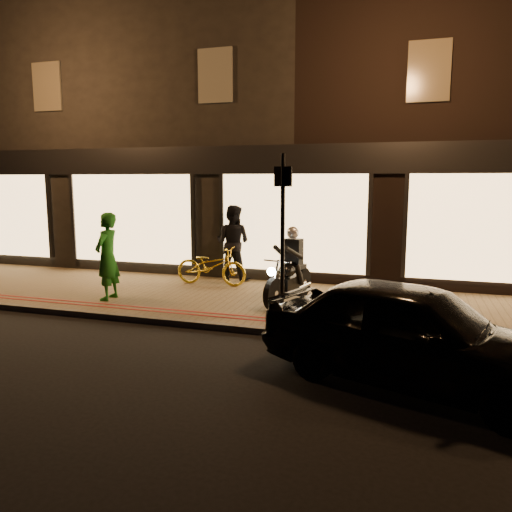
{
  "coord_description": "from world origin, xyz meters",
  "views": [
    {
      "loc": [
        2.8,
        -7.97,
        2.67
      ],
      "look_at": [
        -0.25,
        1.75,
        1.1
      ],
      "focal_mm": 35.0,
      "sensor_mm": 36.0,
      "label": 1
    }
  ],
  "objects_px": {
    "motorcycle": "(290,274)",
    "sign_post": "(283,229)",
    "person_green": "(107,256)",
    "bicycle_gold": "(211,266)",
    "parked_car": "(413,333)"
  },
  "relations": [
    {
      "from": "motorcycle",
      "to": "sign_post",
      "type": "relative_size",
      "value": 0.64
    },
    {
      "from": "sign_post",
      "to": "parked_car",
      "type": "distance_m",
      "value": 3.22
    },
    {
      "from": "person_green",
      "to": "bicycle_gold",
      "type": "bearing_deg",
      "value": 139.56
    },
    {
      "from": "bicycle_gold",
      "to": "parked_car",
      "type": "distance_m",
      "value": 6.46
    },
    {
      "from": "sign_post",
      "to": "person_green",
      "type": "relative_size",
      "value": 1.61
    },
    {
      "from": "sign_post",
      "to": "bicycle_gold",
      "type": "xyz_separation_m",
      "value": [
        -2.41,
        2.46,
        -1.21
      ]
    },
    {
      "from": "motorcycle",
      "to": "sign_post",
      "type": "bearing_deg",
      "value": -68.7
    },
    {
      "from": "sign_post",
      "to": "person_green",
      "type": "distance_m",
      "value": 4.04
    },
    {
      "from": "person_green",
      "to": "parked_car",
      "type": "distance_m",
      "value": 6.69
    },
    {
      "from": "motorcycle",
      "to": "sign_post",
      "type": "distance_m",
      "value": 1.7
    },
    {
      "from": "motorcycle",
      "to": "bicycle_gold",
      "type": "bearing_deg",
      "value": 166.72
    },
    {
      "from": "sign_post",
      "to": "parked_car",
      "type": "height_order",
      "value": "sign_post"
    },
    {
      "from": "parked_car",
      "to": "sign_post",
      "type": "bearing_deg",
      "value": 68.92
    },
    {
      "from": "bicycle_gold",
      "to": "person_green",
      "type": "bearing_deg",
      "value": 143.51
    },
    {
      "from": "sign_post",
      "to": "person_green",
      "type": "xyz_separation_m",
      "value": [
        -3.94,
        0.43,
        -0.74
      ]
    }
  ]
}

